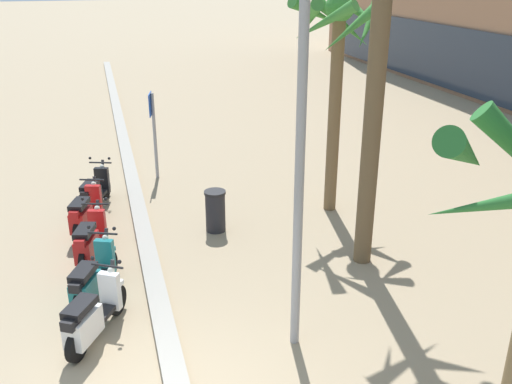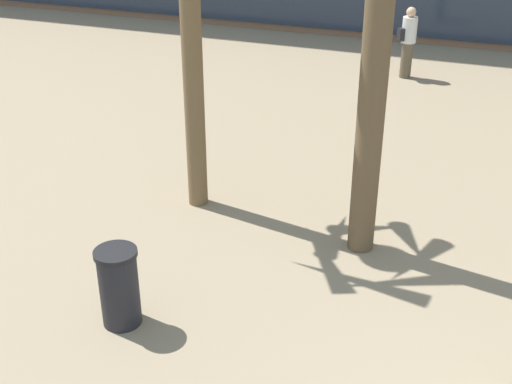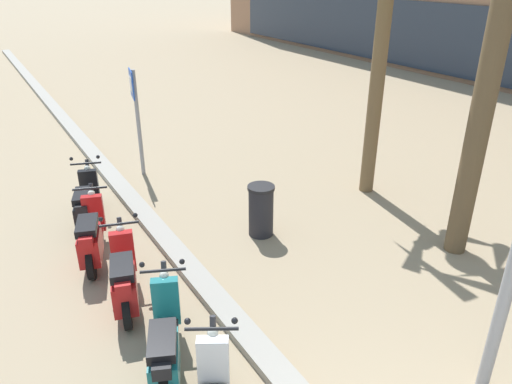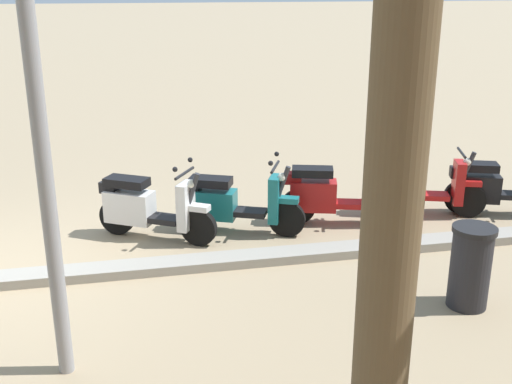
% 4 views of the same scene
% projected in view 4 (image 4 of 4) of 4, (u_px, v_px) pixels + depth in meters
% --- Properties ---
extents(scooter_black_tail_end, '(1.73, 0.82, 1.17)m').
position_uv_depth(scooter_black_tail_end, '(495.00, 187.00, 9.62)').
color(scooter_black_tail_end, black).
rests_on(scooter_black_tail_end, ground).
extents(scooter_red_gap_after_mid, '(1.76, 0.81, 1.04)m').
position_uv_depth(scooter_red_gap_after_mid, '(416.00, 186.00, 9.58)').
color(scooter_red_gap_after_mid, black).
rests_on(scooter_red_gap_after_mid, ground).
extents(scooter_red_mid_centre, '(1.69, 0.75, 1.17)m').
position_uv_depth(scooter_red_mid_centre, '(330.00, 194.00, 9.22)').
color(scooter_red_mid_centre, black).
rests_on(scooter_red_mid_centre, ground).
extents(scooter_teal_last_in_row, '(1.72, 0.91, 1.17)m').
position_uv_depth(scooter_teal_last_in_row, '(232.00, 203.00, 8.93)').
color(scooter_teal_last_in_row, black).
rests_on(scooter_teal_last_in_row, ground).
extents(scooter_white_mid_front, '(1.60, 1.01, 1.17)m').
position_uv_depth(scooter_white_mid_front, '(147.00, 207.00, 8.70)').
color(scooter_white_mid_front, black).
rests_on(scooter_white_mid_front, ground).
extents(litter_bin, '(0.48, 0.48, 0.95)m').
position_uv_depth(litter_bin, '(470.00, 266.00, 6.86)').
color(litter_bin, '#232328').
rests_on(litter_bin, ground).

